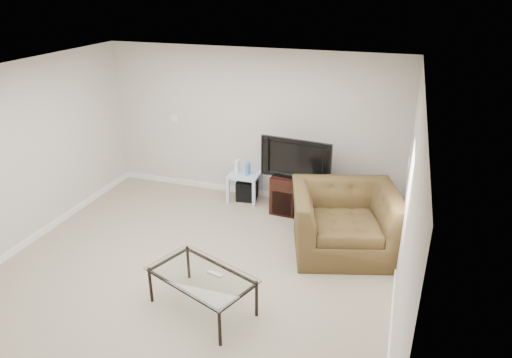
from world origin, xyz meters
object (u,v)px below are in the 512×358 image
(television, at_px, (298,157))
(recliner, at_px, (345,211))
(side_table, at_px, (245,186))
(subwoofer, at_px, (247,190))
(coffee_table, at_px, (202,292))
(tv_stand, at_px, (297,194))

(television, relative_size, recliner, 0.75)
(side_table, xyz_separation_m, recliner, (1.81, -1.08, 0.36))
(side_table, bearing_deg, television, -12.29)
(subwoofer, height_order, coffee_table, coffee_table)
(television, height_order, side_table, television)
(television, bearing_deg, recliner, -38.88)
(side_table, distance_m, recliner, 2.14)
(recliner, bearing_deg, television, 118.39)
(subwoofer, relative_size, recliner, 0.24)
(side_table, xyz_separation_m, coffee_table, (0.48, -2.82, -0.01))
(tv_stand, distance_m, coffee_table, 2.69)
(tv_stand, relative_size, subwoofer, 2.30)
(subwoofer, xyz_separation_m, recliner, (1.78, -1.10, 0.43))
(subwoofer, height_order, recliner, recliner)
(recliner, relative_size, coffee_table, 1.17)
(recliner, height_order, coffee_table, recliner)
(tv_stand, relative_size, coffee_table, 0.64)
(coffee_table, bearing_deg, recliner, 52.70)
(side_table, height_order, coffee_table, side_table)
(coffee_table, bearing_deg, tv_stand, 80.16)
(television, xyz_separation_m, recliner, (0.87, -0.88, -0.35))
(side_table, distance_m, subwoofer, 0.08)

